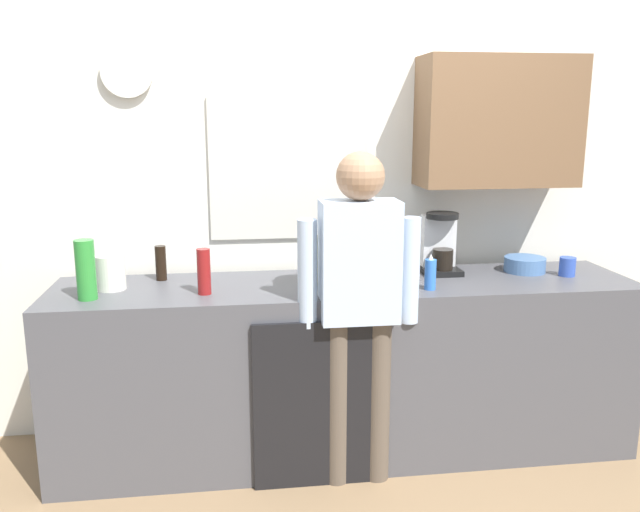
# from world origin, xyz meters

# --- Properties ---
(ground_plane) EXTENTS (8.00, 8.00, 0.00)m
(ground_plane) POSITION_xyz_m (0.00, 0.00, 0.00)
(ground_plane) COLOR #8C6D4C
(kitchen_counter) EXTENTS (2.96, 0.64, 0.92)m
(kitchen_counter) POSITION_xyz_m (0.00, 0.30, 0.46)
(kitchen_counter) COLOR #4C4C51
(kitchen_counter) RESTS_ON ground_plane
(dishwasher_panel) EXTENTS (0.56, 0.02, 0.83)m
(dishwasher_panel) POSITION_xyz_m (-0.22, -0.03, 0.41)
(dishwasher_panel) COLOR black
(dishwasher_panel) RESTS_ON ground_plane
(back_wall_assembly) EXTENTS (4.56, 0.42, 2.60)m
(back_wall_assembly) POSITION_xyz_m (0.10, 0.70, 1.36)
(back_wall_assembly) COLOR silver
(back_wall_assembly) RESTS_ON ground_plane
(coffee_maker) EXTENTS (0.20, 0.20, 0.33)m
(coffee_maker) POSITION_xyz_m (0.53, 0.46, 1.07)
(coffee_maker) COLOR black
(coffee_maker) RESTS_ON kitchen_counter
(bottle_olive_oil) EXTENTS (0.06, 0.06, 0.25)m
(bottle_olive_oil) POSITION_xyz_m (-0.16, 0.29, 1.05)
(bottle_olive_oil) COLOR olive
(bottle_olive_oil) RESTS_ON kitchen_counter
(bottle_red_vinegar) EXTENTS (0.06, 0.06, 0.22)m
(bottle_red_vinegar) POSITION_xyz_m (-0.71, 0.19, 1.03)
(bottle_red_vinegar) COLOR maroon
(bottle_red_vinegar) RESTS_ON kitchen_counter
(bottle_dark_sauce) EXTENTS (0.06, 0.06, 0.18)m
(bottle_dark_sauce) POSITION_xyz_m (-0.94, 0.49, 1.01)
(bottle_dark_sauce) COLOR black
(bottle_dark_sauce) RESTS_ON kitchen_counter
(bottle_clear_soda) EXTENTS (0.09, 0.09, 0.28)m
(bottle_clear_soda) POSITION_xyz_m (-1.25, 0.17, 1.06)
(bottle_clear_soda) COLOR #2D8C33
(bottle_clear_soda) RESTS_ON kitchen_counter
(cup_blue_mug) EXTENTS (0.08, 0.08, 0.10)m
(cup_blue_mug) POSITION_xyz_m (1.18, 0.29, 0.97)
(cup_blue_mug) COLOR #3351B2
(cup_blue_mug) RESTS_ON kitchen_counter
(cup_white_mug) EXTENTS (0.08, 0.08, 0.09)m
(cup_white_mug) POSITION_xyz_m (0.34, 0.33, 0.97)
(cup_white_mug) COLOR white
(cup_white_mug) RESTS_ON kitchen_counter
(mixing_bowl) EXTENTS (0.22, 0.22, 0.08)m
(mixing_bowl) POSITION_xyz_m (1.00, 0.41, 0.96)
(mixing_bowl) COLOR #4C72A5
(mixing_bowl) RESTS_ON kitchen_counter
(dish_soap) EXTENTS (0.06, 0.06, 0.18)m
(dish_soap) POSITION_xyz_m (0.38, 0.12, 1.00)
(dish_soap) COLOR blue
(dish_soap) RESTS_ON kitchen_counter
(storage_canister) EXTENTS (0.14, 0.14, 0.17)m
(storage_canister) POSITION_xyz_m (-1.17, 0.33, 1.01)
(storage_canister) COLOR silver
(storage_canister) RESTS_ON kitchen_counter
(person_at_sink) EXTENTS (0.57, 0.22, 1.60)m
(person_at_sink) POSITION_xyz_m (0.00, 0.00, 0.95)
(person_at_sink) COLOR brown
(person_at_sink) RESTS_ON ground_plane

